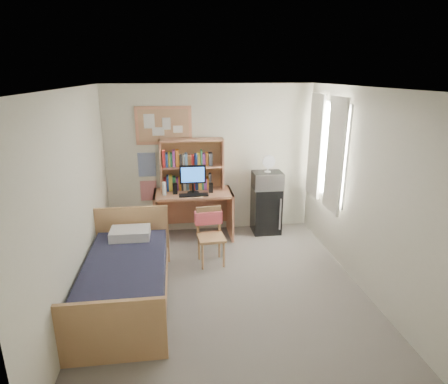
{
  "coord_description": "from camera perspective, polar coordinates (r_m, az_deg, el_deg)",
  "views": [
    {
      "loc": [
        -0.6,
        -4.33,
        2.76
      ],
      "look_at": [
        0.13,
        1.2,
        0.98
      ],
      "focal_mm": 30.0,
      "sensor_mm": 36.0,
      "label": 1
    }
  ],
  "objects": [
    {
      "name": "poster_japan",
      "position": [
        6.73,
        -11.43,
        0.21
      ],
      "size": [
        0.28,
        0.01,
        0.36
      ],
      "primitive_type": "cube",
      "color": "red",
      "rests_on": "wall_back"
    },
    {
      "name": "mini_fridge",
      "position": [
        6.78,
        6.41,
        -2.71
      ],
      "size": [
        0.49,
        0.49,
        0.82
      ],
      "primitive_type": "cube",
      "rotation": [
        0.0,
        0.0,
        -0.0
      ],
      "color": "black",
      "rests_on": "floor"
    },
    {
      "name": "speaker_right",
      "position": [
        6.32,
        -2.02,
        0.65
      ],
      "size": [
        0.07,
        0.07,
        0.16
      ],
      "primitive_type": "cube",
      "rotation": [
        0.0,
        0.0,
        0.0
      ],
      "color": "black",
      "rests_on": "desk"
    },
    {
      "name": "speaker_left",
      "position": [
        6.29,
        -7.47,
        0.52
      ],
      "size": [
        0.08,
        0.08,
        0.18
      ],
      "primitive_type": "cube",
      "rotation": [
        0.0,
        0.0,
        0.0
      ],
      "color": "black",
      "rests_on": "desk"
    },
    {
      "name": "pillow",
      "position": [
        5.43,
        -14.1,
        -6.12
      ],
      "size": [
        0.54,
        0.38,
        0.13
      ],
      "primitive_type": "cube",
      "rotation": [
        0.0,
        0.0,
        -0.0
      ],
      "color": "white",
      "rests_on": "bed"
    },
    {
      "name": "curtain_left",
      "position": [
        5.75,
        16.56,
        5.29
      ],
      "size": [
        0.04,
        0.55,
        1.7
      ],
      "primitive_type": "cube",
      "color": "white",
      "rests_on": "wall_right"
    },
    {
      "name": "ceiling",
      "position": [
        4.37,
        0.4,
        15.58
      ],
      "size": [
        3.6,
        4.2,
        0.02
      ],
      "primitive_type": "cube",
      "color": "white",
      "rests_on": "wall_back"
    },
    {
      "name": "floor",
      "position": [
        5.17,
        0.34,
        -14.71
      ],
      "size": [
        3.6,
        4.2,
        0.02
      ],
      "primitive_type": "cube",
      "color": "gray",
      "rests_on": "ground"
    },
    {
      "name": "wall_right",
      "position": [
        5.16,
        20.59,
        0.07
      ],
      "size": [
        0.04,
        4.2,
        2.6
      ],
      "primitive_type": "cube",
      "color": "silver",
      "rests_on": "floor"
    },
    {
      "name": "keyboard",
      "position": [
        6.19,
        -4.65,
        -0.46
      ],
      "size": [
        0.48,
        0.15,
        0.02
      ],
      "primitive_type": "cube",
      "rotation": [
        0.0,
        0.0,
        0.0
      ],
      "color": "black",
      "rests_on": "desk"
    },
    {
      "name": "bulletin_board",
      "position": [
        6.47,
        -9.18,
        9.99
      ],
      "size": [
        0.94,
        0.03,
        0.64
      ],
      "primitive_type": "cube",
      "color": "tan",
      "rests_on": "wall_back"
    },
    {
      "name": "desk",
      "position": [
        6.52,
        -4.65,
        -3.48
      ],
      "size": [
        1.33,
        0.67,
        0.83
      ],
      "primitive_type": "cube",
      "rotation": [
        0.0,
        0.0,
        0.0
      ],
      "color": "tan",
      "rests_on": "floor"
    },
    {
      "name": "curtain_right",
      "position": [
        6.47,
        13.74,
        6.84
      ],
      "size": [
        0.04,
        0.55,
        1.7
      ],
      "primitive_type": "cube",
      "color": "white",
      "rests_on": "wall_right"
    },
    {
      "name": "desk_chair",
      "position": [
        5.61,
        -1.99,
        -6.88
      ],
      "size": [
        0.47,
        0.47,
        0.86
      ],
      "primitive_type": "cube",
      "rotation": [
        0.0,
        0.0,
        0.09
      ],
      "color": "tan",
      "rests_on": "floor"
    },
    {
      "name": "wall_left",
      "position": [
        4.72,
        -21.83,
        -1.65
      ],
      "size": [
        0.04,
        4.2,
        2.6
      ],
      "primitive_type": "cube",
      "color": "silver",
      "rests_on": "floor"
    },
    {
      "name": "window_unit",
      "position": [
        6.12,
        15.33,
        6.11
      ],
      "size": [
        0.1,
        1.4,
        1.7
      ],
      "primitive_type": "cube",
      "color": "white",
      "rests_on": "wall_right"
    },
    {
      "name": "hoodie",
      "position": [
        5.7,
        -2.4,
        -3.9
      ],
      "size": [
        0.42,
        0.16,
        0.2
      ],
      "primitive_type": "cube",
      "rotation": [
        0.0,
        0.0,
        0.09
      ],
      "color": "#FC606E",
      "rests_on": "desk_chair"
    },
    {
      "name": "desk_fan",
      "position": [
        6.52,
        6.71,
        4.21
      ],
      "size": [
        0.22,
        0.22,
        0.28
      ],
      "primitive_type": "cylinder",
      "rotation": [
        0.0,
        0.0,
        -0.0
      ],
      "color": "white",
      "rests_on": "microwave"
    },
    {
      "name": "poster_wave",
      "position": [
        6.61,
        -11.67,
        4.1
      ],
      "size": [
        0.3,
        0.01,
        0.42
      ],
      "primitive_type": "cube",
      "color": "#254596",
      "rests_on": "wall_back"
    },
    {
      "name": "wall_front",
      "position": [
        2.73,
        6.62,
        -14.78
      ],
      "size": [
        3.6,
        0.04,
        2.6
      ],
      "primitive_type": "cube",
      "color": "silver",
      "rests_on": "floor"
    },
    {
      "name": "wall_back",
      "position": [
        6.62,
        -2.13,
        4.91
      ],
      "size": [
        3.6,
        0.04,
        2.6
      ],
      "primitive_type": "cube",
      "color": "silver",
      "rests_on": "floor"
    },
    {
      "name": "microwave",
      "position": [
        6.59,
        6.62,
        1.79
      ],
      "size": [
        0.51,
        0.39,
        0.29
      ],
      "primitive_type": "cube",
      "rotation": [
        0.0,
        0.0,
        -0.0
      ],
      "color": "#BABABF",
      "rests_on": "mini_fridge"
    },
    {
      "name": "bed",
      "position": [
        4.92,
        -14.73,
        -13.29
      ],
      "size": [
        1.01,
        2.02,
        0.55
      ],
      "primitive_type": "cube",
      "rotation": [
        0.0,
        0.0,
        -0.0
      ],
      "color": "#1B1C30",
      "rests_on": "floor"
    },
    {
      "name": "water_bottle",
      "position": [
        6.25,
        -9.12,
        0.52
      ],
      "size": [
        0.07,
        0.07,
        0.22
      ],
      "primitive_type": "cylinder",
      "rotation": [
        0.0,
        0.0,
        0.0
      ],
      "color": "white",
      "rests_on": "desk"
    },
    {
      "name": "monitor",
      "position": [
        6.26,
        -4.77,
        1.86
      ],
      "size": [
        0.44,
        0.04,
        0.47
      ],
      "primitive_type": "cube",
      "rotation": [
        0.0,
        0.0,
        0.0
      ],
      "color": "black",
      "rests_on": "desk"
    },
    {
      "name": "hutch",
      "position": [
        6.41,
        -4.92,
        4.15
      ],
      "size": [
        1.08,
        0.28,
        0.88
      ],
      "primitive_type": "cube",
      "rotation": [
        0.0,
        0.0,
        0.0
      ],
      "color": "tan",
      "rests_on": "desk"
    }
  ]
}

